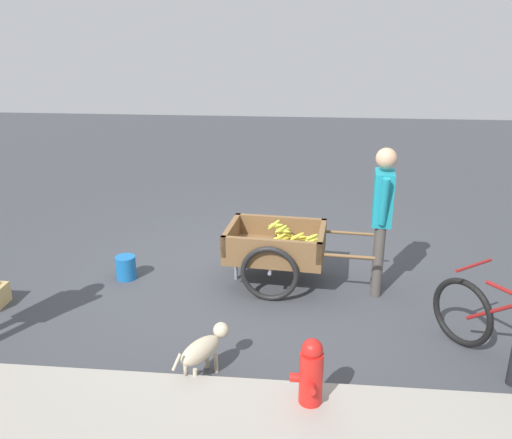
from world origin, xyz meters
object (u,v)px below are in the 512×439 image
(fruit_cart, at_px, (277,248))
(fire_hydrant, at_px, (311,378))
(bicycle, at_px, (511,335))
(vendor_person, at_px, (382,208))
(dog, at_px, (204,348))
(plastic_bucket, at_px, (126,267))

(fruit_cart, relative_size, fire_hydrant, 2.55)
(fruit_cart, height_order, bicycle, bicycle)
(vendor_person, xyz_separation_m, fire_hydrant, (0.74, 2.12, -0.66))
(vendor_person, bearing_deg, bicycle, 124.35)
(vendor_person, distance_m, dog, 2.48)
(dog, bearing_deg, vendor_person, -133.81)
(fire_hydrant, bearing_deg, bicycle, -156.85)
(fruit_cart, bearing_deg, bicycle, 144.38)
(bicycle, height_order, plastic_bucket, bicycle)
(dog, distance_m, plastic_bucket, 2.17)
(vendor_person, height_order, bicycle, vendor_person)
(plastic_bucket, bearing_deg, vendor_person, 179.13)
(fruit_cart, xyz_separation_m, fire_hydrant, (-0.39, 2.22, -0.10))
(vendor_person, relative_size, fire_hydrant, 2.46)
(dog, relative_size, plastic_bucket, 2.12)
(dog, xyz_separation_m, fire_hydrant, (-0.90, 0.41, 0.06))
(fruit_cart, height_order, plastic_bucket, fruit_cart)
(bicycle, bearing_deg, dog, 6.93)
(bicycle, distance_m, dog, 2.62)
(fruit_cart, height_order, dog, fruit_cart)
(bicycle, height_order, fire_hydrant, bicycle)
(fire_hydrant, bearing_deg, vendor_person, -109.31)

